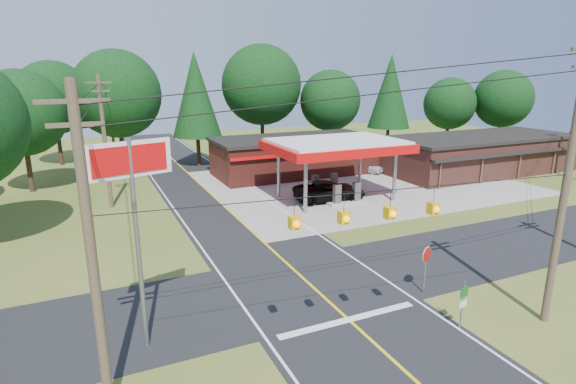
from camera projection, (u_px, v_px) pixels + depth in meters
name	position (u px, v px, depth m)	size (l,w,h in m)	color
ground	(310.00, 285.00, 22.08)	(120.00, 120.00, 0.00)	#44571E
main_highway	(310.00, 284.00, 22.08)	(8.00, 120.00, 0.02)	black
cross_road	(310.00, 284.00, 22.08)	(70.00, 7.00, 0.02)	black
lane_center_yellow	(310.00, 284.00, 22.08)	(0.15, 110.00, 0.00)	yellow
gas_canopy	(336.00, 148.00, 36.01)	(10.60, 7.40, 4.88)	gray
convenience_store	(295.00, 155.00, 45.80)	(16.40, 7.55, 3.80)	maroon
strip_building	(479.00, 153.00, 46.83)	(20.40, 8.75, 3.80)	black
utility_pole_near_right	(566.00, 183.00, 17.38)	(1.80, 0.30, 11.50)	#473828
utility_pole_near_left	(91.00, 254.00, 12.55)	(1.80, 0.30, 10.00)	#473828
utility_pole_far_left	(105.00, 140.00, 33.38)	(1.80, 0.30, 10.00)	#473828
utility_pole_north	(112.00, 123.00, 49.05)	(0.30, 0.30, 9.50)	#473828
overhead_beacons	(368.00, 194.00, 14.80)	(17.04, 2.04, 1.03)	black
treeline_backdrop	(201.00, 101.00, 41.59)	(70.27, 51.59, 13.30)	#332316
suv_car	(329.00, 191.00, 36.30)	(5.83, 5.83, 1.62)	black
sedan_car	(366.00, 166.00, 46.61)	(3.74, 3.74, 1.27)	silver
big_stop_sign	(133.00, 193.00, 15.55)	(2.87, 0.89, 7.98)	gray
octagonal_stop_sign	(426.00, 259.00, 20.77)	(0.76, 0.38, 2.37)	gray
route_sign_post	(463.00, 300.00, 17.98)	(0.44, 0.11, 2.14)	gray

